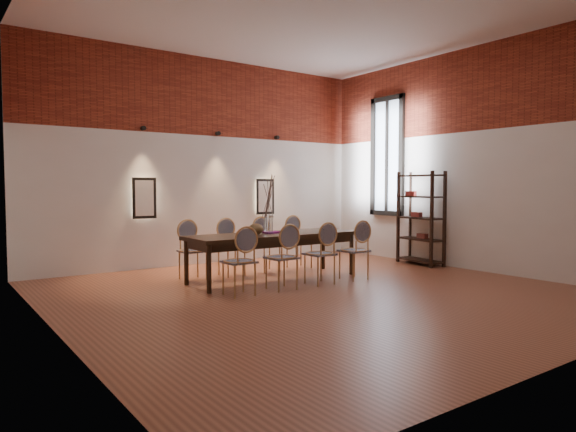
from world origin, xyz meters
TOP-DOWN VIEW (x-y plane):
  - floor at (0.00, 0.00)m, footprint 7.00×7.00m
  - ceiling at (0.00, 0.00)m, footprint 7.00×7.00m
  - wall_back at (0.00, 3.55)m, footprint 7.00×0.10m
  - wall_left at (-3.55, 0.00)m, footprint 0.10×7.00m
  - wall_right at (3.55, 0.00)m, footprint 0.10×7.00m
  - brick_band_back at (0.00, 3.48)m, footprint 7.00×0.02m
  - brick_band_left at (-3.48, 0.00)m, footprint 0.02×7.00m
  - brick_band_right at (3.48, 0.00)m, footprint 0.02×7.00m
  - niche_left at (-1.30, 3.45)m, footprint 0.36×0.06m
  - niche_right at (1.30, 3.45)m, footprint 0.36×0.06m
  - spot_fixture_left at (-1.30, 3.42)m, footprint 0.08×0.10m
  - spot_fixture_mid at (0.20, 3.42)m, footprint 0.08×0.10m
  - spot_fixture_right at (1.60, 3.42)m, footprint 0.08×0.10m
  - window_glass at (3.46, 2.00)m, footprint 0.02×0.78m
  - window_frame at (3.44, 2.00)m, footprint 0.08×0.90m
  - window_mullion at (3.44, 2.00)m, footprint 0.06×0.06m
  - dining_table at (0.04, 1.25)m, footprint 2.87×0.93m
  - chair_near_a at (-1.04, 0.51)m, footprint 0.44×0.44m
  - chair_near_b at (-0.32, 0.51)m, footprint 0.44×0.44m
  - chair_near_c at (0.39, 0.50)m, footprint 0.44×0.44m
  - chair_near_d at (1.11, 0.50)m, footprint 0.44×0.44m
  - chair_far_a at (-1.03, 1.99)m, footprint 0.44×0.44m
  - chair_far_b at (-0.32, 1.99)m, footprint 0.44×0.44m
  - chair_far_c at (0.40, 1.99)m, footprint 0.44×0.44m
  - chair_far_d at (1.11, 1.98)m, footprint 0.44×0.44m
  - vase at (-0.06, 1.25)m, footprint 0.14×0.14m
  - dried_branches at (-0.06, 1.25)m, footprint 0.50×0.50m
  - bowl at (-0.33, 1.20)m, footprint 0.24×0.24m
  - book at (0.04, 1.30)m, footprint 0.26×0.18m
  - shelving_rack at (3.28, 0.95)m, footprint 0.52×1.04m

SIDE VIEW (x-z plane):
  - floor at x=0.00m, z-range -0.02..0.00m
  - dining_table at x=0.04m, z-range 0.00..0.75m
  - chair_near_a at x=-1.04m, z-range 0.00..0.94m
  - chair_near_b at x=-0.32m, z-range 0.00..0.94m
  - chair_near_c at x=0.39m, z-range 0.00..0.94m
  - chair_near_d at x=1.11m, z-range 0.00..0.94m
  - chair_far_a at x=-1.03m, z-range 0.00..0.94m
  - chair_far_b at x=-0.32m, z-range 0.00..0.94m
  - chair_far_c at x=0.40m, z-range 0.00..0.94m
  - chair_far_d at x=1.11m, z-range 0.00..0.94m
  - book at x=0.04m, z-range 0.75..0.78m
  - bowl at x=-0.33m, z-range 0.75..0.93m
  - vase at x=-0.06m, z-range 0.75..1.05m
  - shelving_rack at x=3.28m, z-range 0.00..1.80m
  - niche_left at x=-1.30m, z-range 0.97..1.63m
  - niche_right at x=1.30m, z-range 0.97..1.63m
  - dried_branches at x=-0.06m, z-range 1.00..1.70m
  - wall_back at x=0.00m, z-range 0.00..4.00m
  - wall_left at x=-3.55m, z-range 0.00..4.00m
  - wall_right at x=3.55m, z-range 0.00..4.00m
  - window_glass at x=3.46m, z-range 0.96..3.34m
  - window_frame at x=3.44m, z-range 0.90..3.40m
  - window_mullion at x=3.44m, z-range 0.95..3.35m
  - spot_fixture_left at x=-1.30m, z-range 2.51..2.59m
  - spot_fixture_mid at x=0.20m, z-range 2.51..2.59m
  - spot_fixture_right at x=1.60m, z-range 2.51..2.59m
  - brick_band_back at x=0.00m, z-range 2.50..4.00m
  - brick_band_left at x=-3.48m, z-range 2.50..4.00m
  - brick_band_right at x=3.48m, z-range 2.50..4.00m
  - ceiling at x=0.00m, z-range 4.00..4.02m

